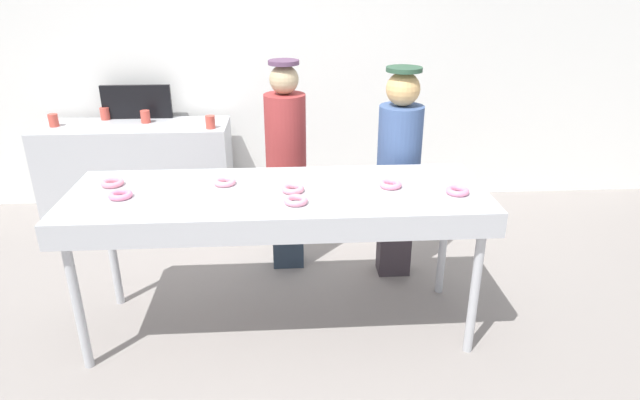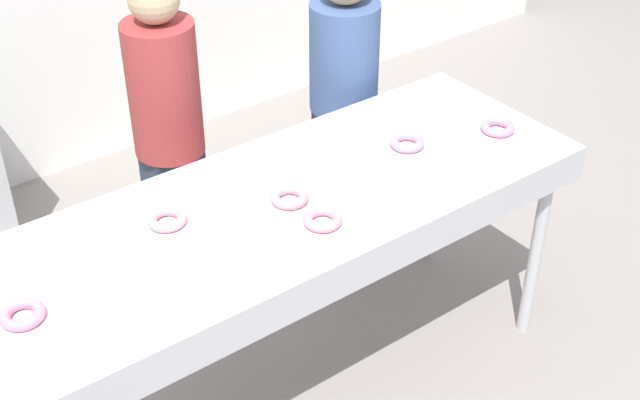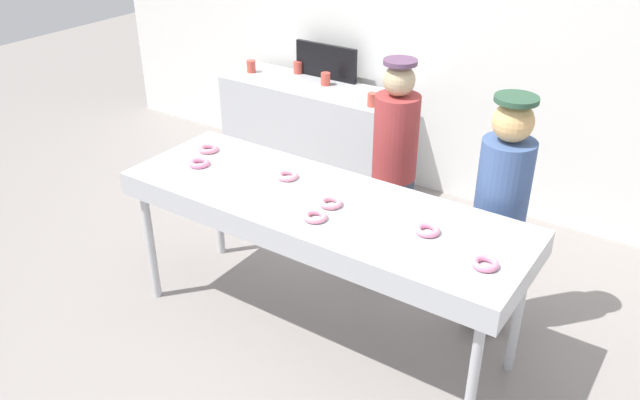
# 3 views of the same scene
# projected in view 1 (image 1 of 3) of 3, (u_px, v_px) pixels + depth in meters

# --- Properties ---
(ground_plane) EXTENTS (16.00, 16.00, 0.00)m
(ground_plane) POSITION_uv_depth(u_px,v_px,m) (282.00, 324.00, 3.64)
(ground_plane) COLOR gray
(back_wall) EXTENTS (8.00, 0.12, 2.87)m
(back_wall) POSITION_uv_depth(u_px,v_px,m) (278.00, 57.00, 5.18)
(back_wall) COLOR white
(back_wall) RESTS_ON ground
(fryer_conveyor) EXTENTS (2.51, 0.84, 0.97)m
(fryer_conveyor) POSITION_uv_depth(u_px,v_px,m) (278.00, 202.00, 3.30)
(fryer_conveyor) COLOR #B7BABF
(fryer_conveyor) RESTS_ON ground
(strawberry_donut_0) EXTENTS (0.19, 0.19, 0.03)m
(strawberry_donut_0) POSITION_uv_depth(u_px,v_px,m) (296.00, 201.00, 3.08)
(strawberry_donut_0) COLOR pink
(strawberry_donut_0) RESTS_ON fryer_conveyor
(strawberry_donut_1) EXTENTS (0.20, 0.20, 0.03)m
(strawberry_donut_1) POSITION_uv_depth(u_px,v_px,m) (390.00, 184.00, 3.31)
(strawberry_donut_1) COLOR pink
(strawberry_donut_1) RESTS_ON fryer_conveyor
(strawberry_donut_2) EXTENTS (0.19, 0.19, 0.03)m
(strawberry_donut_2) POSITION_uv_depth(u_px,v_px,m) (112.00, 183.00, 3.33)
(strawberry_donut_2) COLOR pink
(strawberry_donut_2) RESTS_ON fryer_conveyor
(strawberry_donut_3) EXTENTS (0.14, 0.14, 0.03)m
(strawberry_donut_3) POSITION_uv_depth(u_px,v_px,m) (457.00, 191.00, 3.21)
(strawberry_donut_3) COLOR pink
(strawberry_donut_3) RESTS_ON fryer_conveyor
(strawberry_donut_4) EXTENTS (0.19, 0.19, 0.03)m
(strawberry_donut_4) POSITION_uv_depth(u_px,v_px,m) (225.00, 182.00, 3.35)
(strawberry_donut_4) COLOR pink
(strawberry_donut_4) RESTS_ON fryer_conveyor
(strawberry_donut_5) EXTENTS (0.18, 0.18, 0.03)m
(strawberry_donut_5) POSITION_uv_depth(u_px,v_px,m) (293.00, 189.00, 3.24)
(strawberry_donut_5) COLOR pink
(strawberry_donut_5) RESTS_ON fryer_conveyor
(strawberry_donut_6) EXTENTS (0.16, 0.16, 0.03)m
(strawberry_donut_6) POSITION_uv_depth(u_px,v_px,m) (121.00, 195.00, 3.16)
(strawberry_donut_6) COLOR pink
(strawberry_donut_6) RESTS_ON fryer_conveyor
(worker_baker) EXTENTS (0.32, 0.32, 1.59)m
(worker_baker) POSITION_uv_depth(u_px,v_px,m) (399.00, 164.00, 3.94)
(worker_baker) COLOR #372E34
(worker_baker) RESTS_ON ground
(worker_assistant) EXTENTS (0.30, 0.30, 1.62)m
(worker_assistant) POSITION_uv_depth(u_px,v_px,m) (286.00, 159.00, 4.06)
(worker_assistant) COLOR #273544
(worker_assistant) RESTS_ON ground
(prep_counter) EXTENTS (1.70, 0.58, 0.91)m
(prep_counter) POSITION_uv_depth(u_px,v_px,m) (139.00, 172.00, 5.07)
(prep_counter) COLOR #B7BABF
(prep_counter) RESTS_ON ground
(paper_cup_0) EXTENTS (0.08, 0.08, 0.11)m
(paper_cup_0) POSITION_uv_depth(u_px,v_px,m) (53.00, 120.00, 4.82)
(paper_cup_0) COLOR #CC4C3F
(paper_cup_0) RESTS_ON prep_counter
(paper_cup_1) EXTENTS (0.08, 0.08, 0.11)m
(paper_cup_1) POSITION_uv_depth(u_px,v_px,m) (105.00, 114.00, 5.05)
(paper_cup_1) COLOR #CC4C3F
(paper_cup_1) RESTS_ON prep_counter
(paper_cup_2) EXTENTS (0.08, 0.08, 0.11)m
(paper_cup_2) POSITION_uv_depth(u_px,v_px,m) (210.00, 122.00, 4.77)
(paper_cup_2) COLOR #CC4C3F
(paper_cup_2) RESTS_ON prep_counter
(paper_cup_3) EXTENTS (0.08, 0.08, 0.11)m
(paper_cup_3) POSITION_uv_depth(u_px,v_px,m) (145.00, 117.00, 4.94)
(paper_cup_3) COLOR #CC4C3F
(paper_cup_3) RESTS_ON prep_counter
(menu_display) EXTENTS (0.64, 0.04, 0.31)m
(menu_display) POSITION_uv_depth(u_px,v_px,m) (137.00, 102.00, 5.05)
(menu_display) COLOR black
(menu_display) RESTS_ON prep_counter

